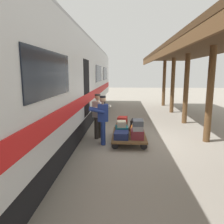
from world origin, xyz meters
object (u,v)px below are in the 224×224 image
at_px(suitcase_maroon_trunk, 136,127).
at_px(suitcase_orange_carryall, 136,130).
at_px(suitcase_teal_softside, 122,130).
at_px(suitcase_slate_roller, 138,123).
at_px(luggage_cart, 129,135).
at_px(suitcase_navy_fabric, 121,135).
at_px(suitcase_red_plastic, 122,120).
at_px(suitcase_burgundy_valise, 137,134).
at_px(porter_in_overalls, 102,118).
at_px(train_car, 46,85).
at_px(porter_by_door, 98,115).
at_px(suitcase_black_hardshell, 136,122).
at_px(suitcase_brown_leather, 122,126).
at_px(suitcase_gray_aluminum, 138,127).
at_px(suitcase_cream_canvas, 122,124).

relative_size(suitcase_maroon_trunk, suitcase_orange_carryall, 0.75).
bearing_deg(suitcase_teal_softside, suitcase_slate_roller, 134.45).
height_order(luggage_cart, suitcase_navy_fabric, suitcase_navy_fabric).
distance_m(suitcase_red_plastic, suitcase_slate_roller, 1.25).
bearing_deg(suitcase_burgundy_valise, porter_in_overalls, -12.07).
height_order(train_car, suitcase_slate_roller, train_car).
distance_m(suitcase_burgundy_valise, suitcase_maroon_trunk, 1.11).
relative_size(suitcase_teal_softside, suitcase_red_plastic, 1.25).
bearing_deg(porter_by_door, suitcase_orange_carryall, 165.60).
distance_m(suitcase_black_hardshell, suitcase_red_plastic, 0.55).
xyz_separation_m(suitcase_burgundy_valise, suitcase_brown_leather, (0.53, -1.11, -0.01)).
bearing_deg(suitcase_maroon_trunk, suitcase_black_hardshell, -178.61).
xyz_separation_m(suitcase_orange_carryall, suitcase_black_hardshell, (-0.03, -0.56, 0.17)).
distance_m(train_car, suitcase_gray_aluminum, 3.67).
xyz_separation_m(suitcase_burgundy_valise, suitcase_maroon_trunk, (0.00, -1.11, -0.05)).
bearing_deg(suitcase_maroon_trunk, suitcase_cream_canvas, 48.04).
xyz_separation_m(suitcase_maroon_trunk, porter_by_door, (1.42, 0.19, 0.53)).
distance_m(suitcase_brown_leather, suitcase_orange_carryall, 0.77).
height_order(suitcase_burgundy_valise, porter_by_door, porter_by_door).
relative_size(suitcase_burgundy_valise, suitcase_slate_roller, 1.00).
height_order(train_car, suitcase_red_plastic, train_car).
height_order(suitcase_orange_carryall, suitcase_slate_roller, suitcase_slate_roller).
distance_m(suitcase_brown_leather, suitcase_navy_fabric, 1.11).
xyz_separation_m(suitcase_teal_softside, suitcase_slate_roller, (-0.55, 0.56, 0.42)).
distance_m(train_car, suitcase_brown_leather, 3.24).
height_order(suitcase_navy_fabric, suitcase_slate_roller, suitcase_slate_roller).
bearing_deg(suitcase_burgundy_valise, suitcase_maroon_trunk, -90.00).
bearing_deg(suitcase_red_plastic, suitcase_black_hardshell, 178.86).
distance_m(suitcase_maroon_trunk, suitcase_black_hardshell, 0.21).
bearing_deg(train_car, suitcase_brown_leather, -172.48).
bearing_deg(suitcase_slate_roller, train_car, -12.65).
height_order(suitcase_maroon_trunk, suitcase_gray_aluminum, suitcase_gray_aluminum).
distance_m(train_car, suitcase_red_plastic, 3.14).
xyz_separation_m(suitcase_navy_fabric, suitcase_slate_roller, (-0.55, 0.00, 0.44)).
xyz_separation_m(suitcase_maroon_trunk, suitcase_orange_carryall, (-0.00, 0.56, 0.04)).
xyz_separation_m(suitcase_burgundy_valise, porter_by_door, (1.42, -0.92, 0.48)).
xyz_separation_m(train_car, suitcase_gray_aluminum, (-3.33, 0.72, -1.38)).
bearing_deg(suitcase_teal_softside, train_car, -3.87).
bearing_deg(suitcase_burgundy_valise, porter_by_door, -32.89).
xyz_separation_m(suitcase_gray_aluminum, porter_in_overalls, (1.22, -0.23, 0.25)).
xyz_separation_m(luggage_cart, suitcase_maroon_trunk, (-0.27, -0.56, 0.14)).
relative_size(suitcase_orange_carryall, suitcase_black_hardshell, 1.23).
height_order(train_car, suitcase_navy_fabric, train_car).
bearing_deg(luggage_cart, suitcase_black_hardshell, -118.06).
height_order(luggage_cart, suitcase_maroon_trunk, suitcase_maroon_trunk).
height_order(train_car, luggage_cart, train_car).
height_order(suitcase_black_hardshell, suitcase_gray_aluminum, suitcase_gray_aluminum).
distance_m(suitcase_teal_softside, suitcase_black_hardshell, 0.81).
bearing_deg(suitcase_maroon_trunk, suitcase_slate_roller, 90.91).
bearing_deg(suitcase_navy_fabric, suitcase_maroon_trunk, -115.57).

